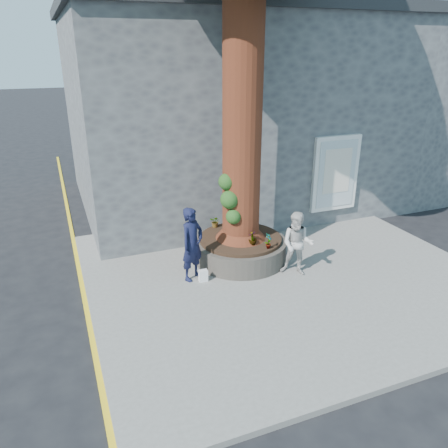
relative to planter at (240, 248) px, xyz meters
name	(u,v)px	position (x,y,z in m)	size (l,w,h in m)	color
ground	(243,310)	(-0.80, -2.00, -0.41)	(120.00, 120.00, 0.00)	black
pavement	(283,273)	(0.70, -1.00, -0.35)	(9.00, 8.00, 0.12)	slate
yellow_line	(88,315)	(-3.85, -1.00, -0.41)	(0.10, 30.00, 0.01)	yellow
stone_shop	(226,108)	(1.70, 5.20, 2.75)	(10.30, 8.30, 6.30)	#4B4C50
neighbour_shop	(407,103)	(9.70, 5.20, 2.59)	(6.00, 8.00, 6.00)	#4B4C50
planter	(240,248)	(0.00, 0.00, 0.00)	(2.30, 2.30, 0.60)	black
man	(192,244)	(-1.41, -0.51, 0.57)	(0.63, 0.41, 1.73)	black
woman	(297,244)	(0.91, -1.19, 0.47)	(0.75, 0.58, 1.53)	#BBB6B3
shopping_bag	(203,276)	(-1.24, -0.73, -0.15)	(0.20, 0.12, 0.28)	white
plant_a	(268,241)	(0.34, -0.85, 0.50)	(0.20, 0.14, 0.38)	gray
plant_b	(253,216)	(0.67, 0.70, 0.52)	(0.23, 0.22, 0.42)	gray
plant_c	(253,238)	(0.08, -0.53, 0.49)	(0.20, 0.20, 0.36)	gray
plant_d	(215,222)	(-0.34, 0.85, 0.46)	(0.27, 0.24, 0.30)	gray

